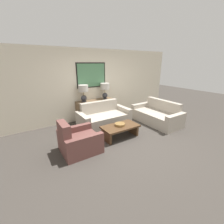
# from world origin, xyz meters

# --- Properties ---
(ground_plane) EXTENTS (20.00, 20.00, 0.00)m
(ground_plane) POSITION_xyz_m (0.00, 0.00, 0.00)
(ground_plane) COLOR #3D3833
(back_wall) EXTENTS (7.77, 0.12, 2.65)m
(back_wall) POSITION_xyz_m (0.00, 2.37, 1.33)
(back_wall) COLOR beige
(back_wall) RESTS_ON ground_plane
(console_table) EXTENTS (1.46, 0.39, 0.79)m
(console_table) POSITION_xyz_m (0.00, 2.09, 0.39)
(console_table) COLOR brown
(console_table) RESTS_ON ground_plane
(table_lamp_left) EXTENTS (0.35, 0.35, 0.61)m
(table_lamp_left) POSITION_xyz_m (-0.45, 2.09, 1.18)
(table_lamp_left) COLOR #333338
(table_lamp_left) RESTS_ON console_table
(table_lamp_right) EXTENTS (0.35, 0.35, 0.61)m
(table_lamp_right) POSITION_xyz_m (0.45, 2.09, 1.18)
(table_lamp_right) COLOR #333338
(table_lamp_right) RESTS_ON console_table
(couch_by_back_wall) EXTENTS (1.81, 0.90, 0.82)m
(couch_by_back_wall) POSITION_xyz_m (0.00, 1.42, 0.27)
(couch_by_back_wall) COLOR #ADA393
(couch_by_back_wall) RESTS_ON ground_plane
(couch_by_side) EXTENTS (0.90, 1.81, 0.82)m
(couch_by_side) POSITION_xyz_m (1.78, 0.55, 0.27)
(couch_by_side) COLOR #ADA393
(couch_by_side) RESTS_ON ground_plane
(coffee_table) EXTENTS (1.10, 0.59, 0.37)m
(coffee_table) POSITION_xyz_m (-0.05, 0.34, 0.27)
(coffee_table) COLOR #4C331E
(coffee_table) RESTS_ON ground_plane
(decorative_bowl) EXTENTS (0.30, 0.30, 0.07)m
(decorative_bowl) POSITION_xyz_m (-0.05, 0.37, 0.40)
(decorative_bowl) COLOR olive
(decorative_bowl) RESTS_ON coffee_table
(armchair_near_back_wall) EXTENTS (0.92, 0.85, 0.84)m
(armchair_near_back_wall) POSITION_xyz_m (-1.38, 0.30, 0.27)
(armchair_near_back_wall) COLOR brown
(armchair_near_back_wall) RESTS_ON ground_plane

